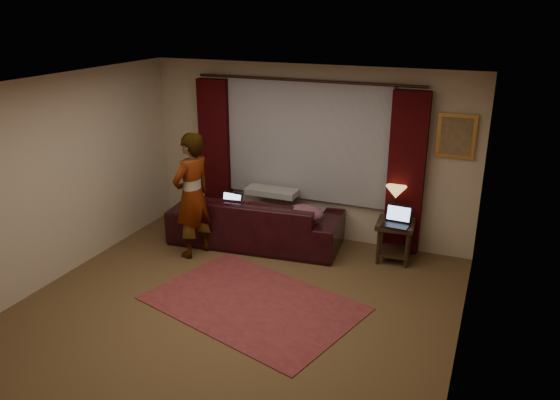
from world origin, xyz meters
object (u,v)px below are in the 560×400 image
at_px(sofa, 256,211).
at_px(person, 192,195).
at_px(laptop_table, 396,217).
at_px(end_table, 394,241).
at_px(tiffany_lamp, 395,202).
at_px(laptop_sofa, 227,203).

bearing_deg(sofa, person, 41.28).
bearing_deg(laptop_table, sofa, -174.85).
bearing_deg(end_table, laptop_table, -80.48).
relative_size(sofa, laptop_table, 6.56).
distance_m(end_table, laptop_table, 0.44).
height_order(tiffany_lamp, laptop_table, tiffany_lamp).
xyz_separation_m(laptop_sofa, person, (-0.26, -0.53, 0.26)).
xyz_separation_m(sofa, person, (-0.65, -0.69, 0.38)).
relative_size(end_table, person, 0.32).
bearing_deg(end_table, person, -161.72).
xyz_separation_m(tiffany_lamp, person, (-2.62, -1.05, 0.08)).
relative_size(tiffany_lamp, laptop_table, 1.20).
relative_size(sofa, person, 1.41).
relative_size(laptop_table, person, 0.22).
bearing_deg(tiffany_lamp, person, -158.19).
xyz_separation_m(laptop_table, person, (-2.70, -0.75, 0.19)).
height_order(sofa, person, person).
xyz_separation_m(sofa, tiffany_lamp, (1.97, 0.36, 0.30)).
bearing_deg(laptop_sofa, sofa, 30.12).
bearing_deg(sofa, tiffany_lamp, -175.51).
height_order(laptop_sofa, laptop_table, laptop_table).
distance_m(tiffany_lamp, laptop_table, 0.33).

